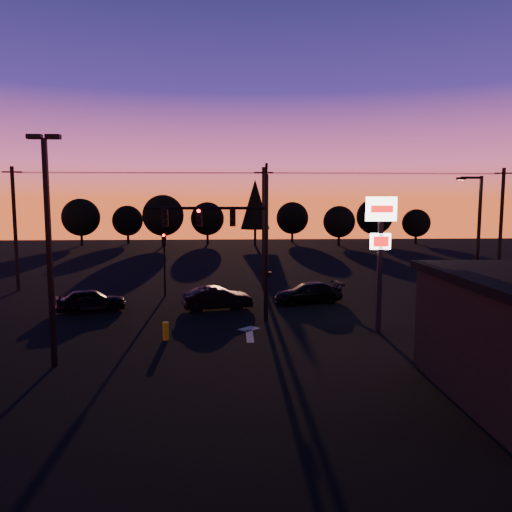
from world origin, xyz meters
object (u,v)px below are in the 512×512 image
(bollard, at_px, (166,331))
(car_right, at_px, (308,293))
(secondary_signal, at_px, (164,255))
(car_mid, at_px, (217,298))
(suv_parked, at_px, (504,348))
(traffic_signal_mast, at_px, (236,232))
(car_left, at_px, (91,300))
(pylon_sign, at_px, (381,235))
(streetlight, at_px, (477,238))
(parking_lot_light, at_px, (48,235))

(bollard, relative_size, car_right, 0.19)
(secondary_signal, height_order, car_mid, secondary_signal)
(bollard, relative_size, suv_parked, 0.20)
(car_mid, xyz_separation_m, suv_parked, (12.04, -10.47, -0.08))
(traffic_signal_mast, bearing_deg, car_mid, 110.62)
(car_left, xyz_separation_m, car_mid, (7.51, 0.18, 0.01))
(pylon_sign, relative_size, streetlight, 0.85)
(pylon_sign, bearing_deg, traffic_signal_mast, 160.64)
(car_left, bearing_deg, bollard, -157.88)
(pylon_sign, height_order, streetlight, streetlight)
(bollard, bearing_deg, parking_lot_light, -137.93)
(streetlight, distance_m, car_mid, 15.70)
(traffic_signal_mast, height_order, streetlight, traffic_signal_mast)
(parking_lot_light, relative_size, bollard, 10.59)
(traffic_signal_mast, distance_m, parking_lot_light, 10.19)
(bollard, relative_size, car_left, 0.22)
(parking_lot_light, bearing_deg, streetlight, 21.65)
(car_mid, xyz_separation_m, car_right, (5.82, 1.67, -0.04))
(streetlight, relative_size, car_left, 2.00)
(streetlight, distance_m, bollard, 18.55)
(traffic_signal_mast, bearing_deg, car_left, 161.48)
(secondary_signal, relative_size, suv_parked, 0.98)
(bollard, relative_size, car_mid, 0.21)
(parking_lot_light, height_order, pylon_sign, parking_lot_light)
(parking_lot_light, xyz_separation_m, bollard, (3.98, 3.59, -4.84))
(streetlight, distance_m, car_right, 10.59)
(streetlight, bearing_deg, suv_parked, -109.39)
(bollard, height_order, car_right, car_right)
(secondary_signal, distance_m, car_left, 6.32)
(traffic_signal_mast, bearing_deg, car_right, 45.54)
(car_mid, bearing_deg, car_right, -86.92)
(bollard, bearing_deg, car_mid, 70.74)
(traffic_signal_mast, distance_m, car_right, 7.91)
(traffic_signal_mast, height_order, secondary_signal, traffic_signal_mast)
(traffic_signal_mast, bearing_deg, parking_lot_light, -136.63)
(secondary_signal, relative_size, car_right, 0.97)
(secondary_signal, relative_size, bollard, 5.04)
(bollard, bearing_deg, secondary_signal, 97.72)
(bollard, height_order, car_left, car_left)
(pylon_sign, relative_size, car_right, 1.52)
(bollard, xyz_separation_m, car_mid, (2.27, 6.49, 0.26))
(parking_lot_light, height_order, suv_parked, parking_lot_light)
(parking_lot_light, relative_size, car_mid, 2.18)
(parking_lot_light, xyz_separation_m, car_right, (12.06, 11.74, -4.62))
(car_left, distance_m, car_mid, 7.51)
(traffic_signal_mast, relative_size, parking_lot_light, 0.94)
(suv_parked, bearing_deg, car_mid, 131.64)
(car_left, xyz_separation_m, car_right, (13.33, 1.84, -0.03))
(traffic_signal_mast, bearing_deg, bollard, -135.18)
(suv_parked, bearing_deg, traffic_signal_mast, 138.47)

